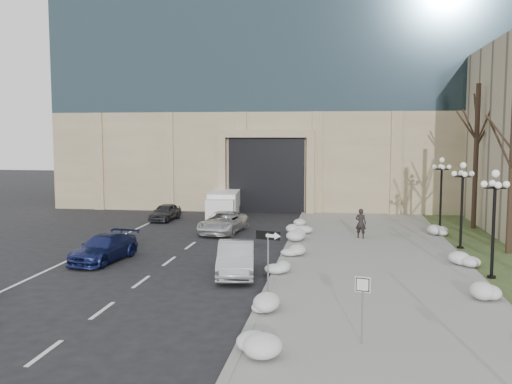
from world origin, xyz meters
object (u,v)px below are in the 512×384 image
car_b (236,259)px  keep_sign (363,296)px  car_d (223,222)px  one_way_sign (272,244)px  car_e (165,212)px  box_truck (224,205)px  lamppost_b (494,209)px  car_c (104,248)px  lamppost_d (441,183)px  lamppost_c (462,194)px  pedestrian (361,223)px

car_b → keep_sign: bearing=-65.5°
car_d → one_way_sign: bearing=-64.4°
car_b → car_e: 17.16m
car_e → box_truck: (3.87, 2.30, 0.31)m
car_d → car_e: size_ratio=1.34×
car_d → lamppost_b: 17.17m
car_c → lamppost_b: bearing=4.9°
keep_sign → lamppost_b: 10.58m
car_e → keep_sign: keep_sign is taller
lamppost_b → lamppost_d: bearing=90.0°
lamppost_c → car_d: bearing=166.3°
pedestrian → box_truck: size_ratio=0.29×
car_d → lamppost_c: bearing=-6.8°
pedestrian → lamppost_d: lamppost_d is taller
one_way_sign → car_d: bearing=123.8°
box_truck → lamppost_c: bearing=-39.3°
pedestrian → lamppost_d: 7.12m
car_e → box_truck: size_ratio=0.59×
lamppost_c → pedestrian: bearing=157.6°
car_b → box_truck: (-4.17, 17.46, 0.17)m
car_d → box_truck: (-1.36, 6.82, 0.25)m
car_b → car_d: car_b is taller
car_e → lamppost_b: bearing=-32.7°
car_c → box_truck: (2.80, 15.65, 0.26)m
car_c → keep_sign: keep_sign is taller
car_c → car_d: (4.16, 8.83, 0.02)m
keep_sign → car_c: bearing=156.2°
one_way_sign → car_b: bearing=133.3°
car_c → car_e: bearing=102.8°
box_truck → lamppost_b: 22.67m
car_c → lamppost_d: size_ratio=0.95×
car_d → one_way_sign: 15.40m
one_way_sign → lamppost_c: 14.31m
box_truck → keep_sign: size_ratio=2.88×
car_b → lamppost_b: (11.02, 0.76, 2.33)m
car_e → lamppost_b: (19.06, -14.40, 2.46)m
car_b → one_way_sign: size_ratio=1.68×
car_d → lamppost_b: bearing=-28.6°
car_b → lamppost_b: bearing=-4.8°
car_e → box_truck: 4.51m
box_truck → keep_sign: bearing=-75.1°
car_c → car_e: 13.39m
car_d → lamppost_d: lamppost_d is taller
keep_sign → lamppost_d: bearing=90.0°
box_truck → lamppost_d: (15.19, -3.70, 2.16)m
car_b → car_c: (-6.97, 1.81, -0.09)m
car_e → lamppost_c: (19.06, -7.90, 2.46)m
car_d → keep_sign: size_ratio=2.26×
lamppost_b → lamppost_c: same height
lamppost_c → box_truck: bearing=146.1°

